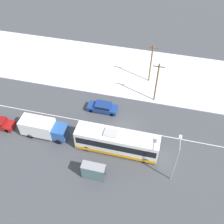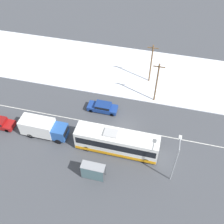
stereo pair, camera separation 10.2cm
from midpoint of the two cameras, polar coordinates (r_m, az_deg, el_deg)
The scene contains 11 objects.
ground_plane at distance 39.32m, azimuth 2.63°, elevation -3.63°, with size 120.00×120.00×0.00m, color #424449.
snow_lot at distance 49.18m, azimuth 6.06°, elevation 8.55°, with size 80.00×14.72×0.12m.
lane_marking_center at distance 39.32m, azimuth 2.63°, elevation -3.63°, with size 60.00×0.12×0.00m.
city_bus at distance 35.55m, azimuth 1.14°, elevation -6.57°, with size 11.30×2.57×3.59m.
box_truck at distance 38.61m, azimuth -14.72°, elevation -3.29°, with size 6.71×2.30×2.84m.
sedan_car at distance 41.24m, azimuth -1.96°, elevation 1.10°, with size 4.71×1.80×1.44m.
pedestrian_at_stop at distance 34.46m, azimuth -3.41°, elevation -11.51°, with size 0.58×0.26×1.62m.
bus_shelter at distance 33.25m, azimuth -4.17°, elevation -12.71°, with size 2.99×1.20×2.40m.
streetlamp at distance 32.12m, azimuth 13.86°, elevation -9.71°, with size 0.36×2.23×6.52m.
utility_pole_roadside at distance 41.44m, azimuth 9.77°, elevation 6.37°, with size 1.80×0.24×7.34m.
utility_pole_snowlot at distance 45.22m, azimuth 8.57°, elevation 10.44°, with size 1.80×0.24×7.35m.
Camera 2 is at (4.35, -24.77, 30.23)m, focal length 42.00 mm.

